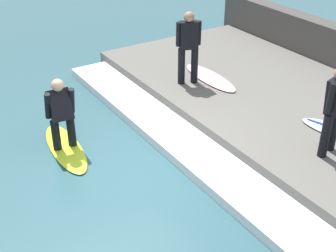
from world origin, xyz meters
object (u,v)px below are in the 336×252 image
at_px(surfboard_riding, 66,148).
at_px(surfer_waiting_near, 188,44).
at_px(surfboard_waiting_near, 210,77).
at_px(surfer_waiting_far, 335,106).
at_px(surfer_riding, 61,111).

height_order(surfboard_riding, surfer_waiting_near, surfer_waiting_near).
xyz_separation_m(surfboard_riding, surfboard_waiting_near, (3.85, 0.51, 0.37)).
bearing_deg(surfboard_riding, surfer_waiting_far, -40.61).
bearing_deg(surfboard_riding, surfer_waiting_near, 10.54).
distance_m(surfboard_riding, surfboard_waiting_near, 3.90).
xyz_separation_m(surfer_riding, surfer_waiting_far, (3.65, -3.13, 0.44)).
bearing_deg(surfer_riding, surfboard_waiting_near, 7.52).
bearing_deg(surfer_waiting_near, surfboard_waiting_near, -9.95).
bearing_deg(surfer_waiting_near, surfer_waiting_far, -84.25).
xyz_separation_m(surfboard_riding, surfer_waiting_far, (3.65, -3.13, 1.25)).
distance_m(surfboard_riding, surfer_waiting_near, 3.56).
relative_size(surfer_riding, surfboard_waiting_near, 0.76).
xyz_separation_m(surfer_riding, surfboard_waiting_near, (3.85, 0.51, -0.44)).
height_order(surfboard_riding, surfer_riding, surfer_riding).
distance_m(surfer_waiting_near, surfboard_waiting_near, 1.08).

